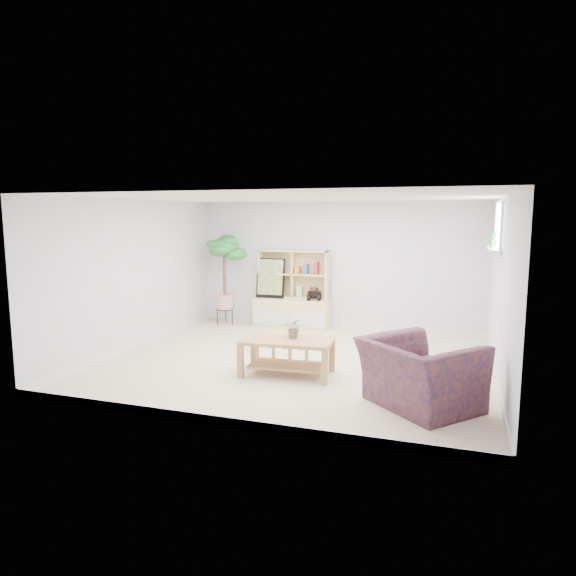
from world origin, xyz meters
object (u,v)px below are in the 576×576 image
(floor_tree, at_px, (225,280))
(armchair, at_px, (420,370))
(storage_unit, at_px, (292,289))
(coffee_table, at_px, (287,357))

(floor_tree, distance_m, armchair, 5.20)
(storage_unit, distance_m, armchair, 4.45)
(floor_tree, xyz_separation_m, armchair, (3.98, -3.32, -0.45))
(storage_unit, relative_size, armchair, 1.25)
(storage_unit, height_order, coffee_table, storage_unit)
(coffee_table, distance_m, armchair, 1.91)
(floor_tree, bearing_deg, storage_unit, 9.81)
(floor_tree, height_order, armchair, floor_tree)
(storage_unit, xyz_separation_m, floor_tree, (-1.32, -0.23, 0.15))
(storage_unit, relative_size, coffee_table, 1.22)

